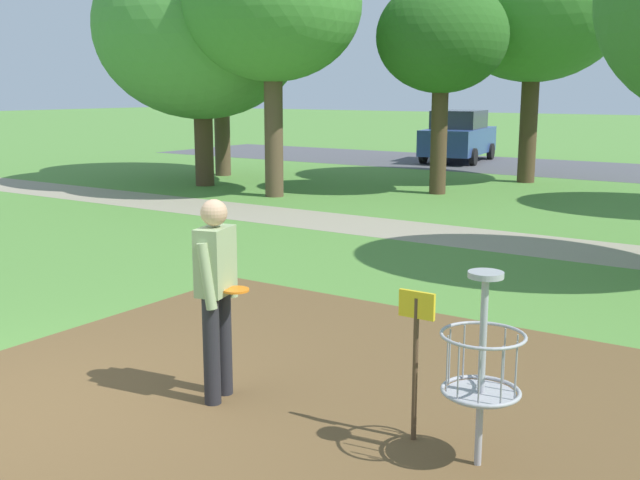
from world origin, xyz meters
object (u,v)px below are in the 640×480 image
tree_mid_left (442,38)px  tree_near_right (219,16)px  tree_mid_center (272,5)px  tree_far_left (535,1)px  player_foreground_watching (216,288)px  parked_car_leftmost (459,136)px  disc_golf_basket (474,360)px  tree_mid_right (200,29)px

tree_mid_left → tree_near_right: bearing=178.8°
tree_near_right → tree_mid_center: (4.12, -2.84, -0.17)m
tree_mid_left → tree_far_left: (1.05, 3.60, 1.12)m
player_foreground_watching → tree_near_right: (-11.24, 12.99, 3.73)m
tree_mid_center → parked_car_leftmost: 11.64m
disc_golf_basket → tree_mid_center: tree_mid_center is taller
player_foreground_watching → disc_golf_basket: bearing=3.6°
tree_near_right → parked_car_leftmost: tree_near_right is taller
tree_mid_center → player_foreground_watching: bearing=-55.0°
tree_near_right → tree_mid_left: bearing=-1.2°
disc_golf_basket → tree_far_left: tree_far_left is taller
tree_mid_left → tree_far_left: 3.91m
tree_far_left → player_foreground_watching: bearing=-79.8°
disc_golf_basket → tree_far_left: (-5.16, 16.29, 4.17)m
tree_mid_right → disc_golf_basket: bearing=-41.2°
tree_mid_center → tree_mid_left: bearing=40.7°
tree_mid_left → parked_car_leftmost: 9.41m
tree_mid_left → tree_mid_center: 4.17m
tree_near_right → tree_mid_center: bearing=-34.6°
tree_near_right → parked_car_leftmost: size_ratio=1.53×
parked_car_leftmost → tree_mid_right: bearing=-105.5°
tree_near_right → disc_golf_basket: bearing=-43.7°
parked_car_leftmost → tree_mid_left: bearing=-69.6°
tree_mid_right → tree_far_left: bearing=38.5°
disc_golf_basket → tree_mid_left: tree_mid_left is taller
tree_mid_center → tree_mid_right: size_ratio=0.97×
tree_mid_left → tree_mid_right: size_ratio=0.80×
tree_near_right → tree_mid_right: size_ratio=1.03×
disc_golf_basket → tree_mid_center: bearing=133.0°
player_foreground_watching → tree_mid_right: size_ratio=0.26×
disc_golf_basket → parked_car_leftmost: (-9.33, 21.09, 0.17)m
tree_near_right → tree_mid_right: tree_near_right is taller
tree_mid_right → player_foreground_watching: bearing=-47.2°
disc_golf_basket → tree_far_left: size_ratio=0.20×
disc_golf_basket → player_foreground_watching: bearing=-176.4°
player_foreground_watching → tree_mid_center: 12.90m
player_foreground_watching → tree_far_left: bearing=100.2°
tree_near_right → tree_far_left: 8.97m
tree_mid_left → tree_mid_center: tree_mid_center is taller
tree_mid_right → tree_far_left: tree_far_left is taller
player_foreground_watching → tree_mid_right: (-10.01, 10.82, 3.19)m
player_foreground_watching → tree_far_left: size_ratio=0.24×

